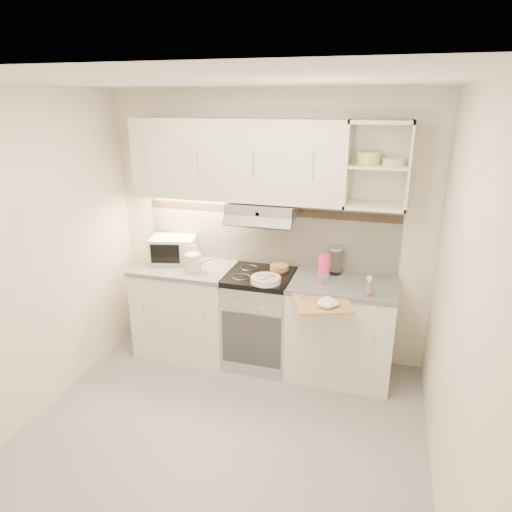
{
  "coord_description": "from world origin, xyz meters",
  "views": [
    {
      "loc": [
        1.03,
        -2.62,
        2.4
      ],
      "look_at": [
        0.0,
        0.95,
        1.12
      ],
      "focal_mm": 32.0,
      "sensor_mm": 36.0,
      "label": 1
    }
  ],
  "objects_px": {
    "pink_pitcher": "(324,266)",
    "spray_bottle": "(369,287)",
    "microwave": "(173,249)",
    "cutting_board": "(323,303)",
    "watering_can": "(194,261)",
    "glass_jar": "(335,260)",
    "plate_stack": "(266,280)",
    "electric_range": "(260,318)"
  },
  "relations": [
    {
      "from": "pink_pitcher",
      "to": "spray_bottle",
      "type": "bearing_deg",
      "value": -43.08
    },
    {
      "from": "microwave",
      "to": "cutting_board",
      "type": "bearing_deg",
      "value": -32.11
    },
    {
      "from": "spray_bottle",
      "to": "cutting_board",
      "type": "relative_size",
      "value": 0.41
    },
    {
      "from": "watering_can",
      "to": "pink_pitcher",
      "type": "height_order",
      "value": "watering_can"
    },
    {
      "from": "spray_bottle",
      "to": "glass_jar",
      "type": "bearing_deg",
      "value": 111.76
    },
    {
      "from": "plate_stack",
      "to": "pink_pitcher",
      "type": "relative_size",
      "value": 1.27
    },
    {
      "from": "microwave",
      "to": "pink_pitcher",
      "type": "relative_size",
      "value": 2.33
    },
    {
      "from": "pink_pitcher",
      "to": "cutting_board",
      "type": "distance_m",
      "value": 0.53
    },
    {
      "from": "microwave",
      "to": "cutting_board",
      "type": "relative_size",
      "value": 1.11
    },
    {
      "from": "plate_stack",
      "to": "cutting_board",
      "type": "relative_size",
      "value": 0.6
    },
    {
      "from": "plate_stack",
      "to": "cutting_board",
      "type": "distance_m",
      "value": 0.58
    },
    {
      "from": "electric_range",
      "to": "microwave",
      "type": "bearing_deg",
      "value": 172.73
    },
    {
      "from": "plate_stack",
      "to": "spray_bottle",
      "type": "xyz_separation_m",
      "value": [
        0.87,
        -0.04,
        0.05
      ]
    },
    {
      "from": "glass_jar",
      "to": "spray_bottle",
      "type": "distance_m",
      "value": 0.53
    },
    {
      "from": "microwave",
      "to": "glass_jar",
      "type": "distance_m",
      "value": 1.56
    },
    {
      "from": "electric_range",
      "to": "cutting_board",
      "type": "distance_m",
      "value": 0.86
    },
    {
      "from": "watering_can",
      "to": "spray_bottle",
      "type": "distance_m",
      "value": 1.58
    },
    {
      "from": "electric_range",
      "to": "glass_jar",
      "type": "height_order",
      "value": "glass_jar"
    },
    {
      "from": "electric_range",
      "to": "watering_can",
      "type": "relative_size",
      "value": 3.14
    },
    {
      "from": "microwave",
      "to": "watering_can",
      "type": "bearing_deg",
      "value": -46.38
    },
    {
      "from": "watering_can",
      "to": "pink_pitcher",
      "type": "distance_m",
      "value": 1.19
    },
    {
      "from": "watering_can",
      "to": "plate_stack",
      "type": "xyz_separation_m",
      "value": [
        0.71,
        -0.1,
        -0.06
      ]
    },
    {
      "from": "spray_bottle",
      "to": "cutting_board",
      "type": "bearing_deg",
      "value": -165.59
    },
    {
      "from": "watering_can",
      "to": "cutting_board",
      "type": "xyz_separation_m",
      "value": [
        1.24,
        -0.33,
        -0.12
      ]
    },
    {
      "from": "glass_jar",
      "to": "spray_bottle",
      "type": "xyz_separation_m",
      "value": [
        0.32,
        -0.42,
        -0.06
      ]
    },
    {
      "from": "electric_range",
      "to": "plate_stack",
      "type": "distance_m",
      "value": 0.52
    },
    {
      "from": "microwave",
      "to": "watering_can",
      "type": "distance_m",
      "value": 0.36
    },
    {
      "from": "pink_pitcher",
      "to": "glass_jar",
      "type": "xyz_separation_m",
      "value": [
        0.09,
        0.1,
        0.02
      ]
    },
    {
      "from": "glass_jar",
      "to": "spray_bottle",
      "type": "relative_size",
      "value": 1.4
    },
    {
      "from": "electric_range",
      "to": "pink_pitcher",
      "type": "bearing_deg",
      "value": 9.73
    },
    {
      "from": "microwave",
      "to": "glass_jar",
      "type": "relative_size",
      "value": 1.93
    },
    {
      "from": "plate_stack",
      "to": "glass_jar",
      "type": "bearing_deg",
      "value": 34.76
    },
    {
      "from": "watering_can",
      "to": "plate_stack",
      "type": "relative_size",
      "value": 1.09
    },
    {
      "from": "electric_range",
      "to": "glass_jar",
      "type": "bearing_deg",
      "value": 17.13
    },
    {
      "from": "watering_can",
      "to": "microwave",
      "type": "bearing_deg",
      "value": 149.38
    },
    {
      "from": "microwave",
      "to": "spray_bottle",
      "type": "xyz_separation_m",
      "value": [
        1.88,
        -0.34,
        -0.05
      ]
    },
    {
      "from": "spray_bottle",
      "to": "cutting_board",
      "type": "distance_m",
      "value": 0.4
    },
    {
      "from": "electric_range",
      "to": "spray_bottle",
      "type": "xyz_separation_m",
      "value": [
        0.97,
        -0.22,
        0.52
      ]
    },
    {
      "from": "watering_can",
      "to": "pink_pitcher",
      "type": "relative_size",
      "value": 1.38
    },
    {
      "from": "plate_stack",
      "to": "electric_range",
      "type": "bearing_deg",
      "value": 119.35
    },
    {
      "from": "plate_stack",
      "to": "spray_bottle",
      "type": "relative_size",
      "value": 1.46
    },
    {
      "from": "pink_pitcher",
      "to": "watering_can",
      "type": "bearing_deg",
      "value": -176.53
    }
  ]
}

